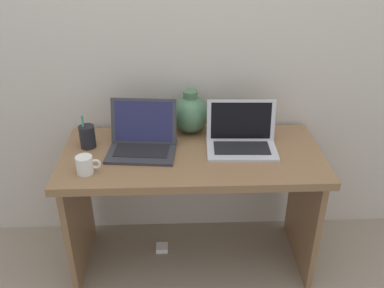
{
  "coord_description": "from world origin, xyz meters",
  "views": [
    {
      "loc": [
        -0.07,
        -1.82,
        1.77
      ],
      "look_at": [
        0.0,
        0.0,
        0.76
      ],
      "focal_mm": 39.4,
      "sensor_mm": 36.0,
      "label": 1
    }
  ],
  "objects": [
    {
      "name": "green_vase",
      "position": [
        0.0,
        0.24,
        0.82
      ],
      "size": [
        0.2,
        0.2,
        0.24
      ],
      "color": "#47704C",
      "rests_on": "desk"
    },
    {
      "name": "desk",
      "position": [
        0.0,
        0.0,
        0.55
      ],
      "size": [
        1.31,
        0.6,
        0.71
      ],
      "color": "olive",
      "rests_on": "ground"
    },
    {
      "name": "laptop_right",
      "position": [
        0.25,
        0.05,
        0.78
      ],
      "size": [
        0.36,
        0.24,
        0.23
      ],
      "color": "silver",
      "rests_on": "desk"
    },
    {
      "name": "power_brick",
      "position": [
        -0.18,
        0.08,
        0.01
      ],
      "size": [
        0.07,
        0.07,
        0.03
      ],
      "primitive_type": "cube",
      "color": "white",
      "rests_on": "ground"
    },
    {
      "name": "coffee_mug",
      "position": [
        -0.5,
        -0.17,
        0.76
      ],
      "size": [
        0.11,
        0.08,
        0.09
      ],
      "color": "white",
      "rests_on": "desk"
    },
    {
      "name": "back_wall",
      "position": [
        0.0,
        0.34,
        1.2
      ],
      "size": [
        4.4,
        0.04,
        2.4
      ],
      "primitive_type": "cube",
      "color": "beige",
      "rests_on": "ground"
    },
    {
      "name": "ground_plane",
      "position": [
        0.0,
        0.0,
        0.0
      ],
      "size": [
        6.0,
        6.0,
        0.0
      ],
      "primitive_type": "plane",
      "color": "gray"
    },
    {
      "name": "laptop_left",
      "position": [
        -0.25,
        0.05,
        0.78
      ],
      "size": [
        0.36,
        0.29,
        0.24
      ],
      "color": "#333338",
      "rests_on": "desk"
    },
    {
      "name": "pen_cup",
      "position": [
        -0.53,
        0.08,
        0.77
      ],
      "size": [
        0.08,
        0.08,
        0.18
      ],
      "color": "black",
      "rests_on": "desk"
    }
  ]
}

